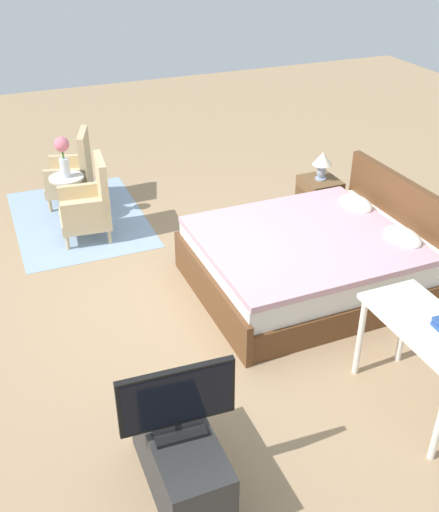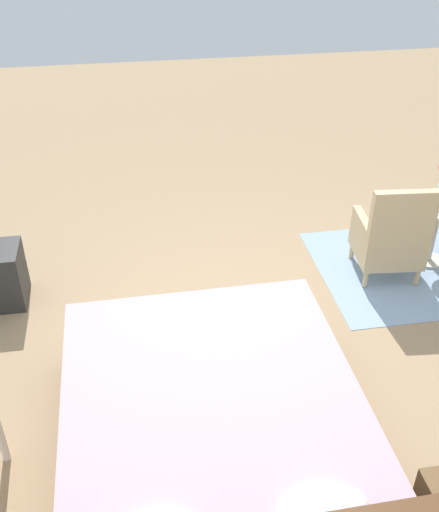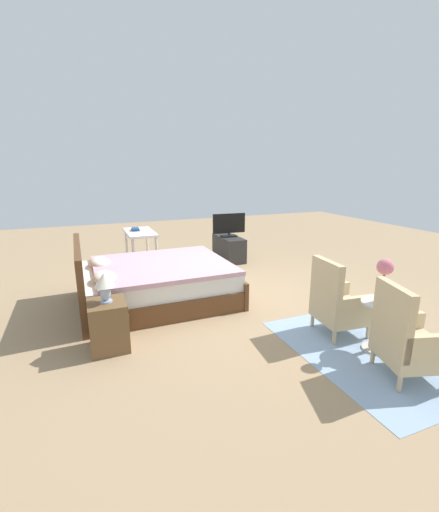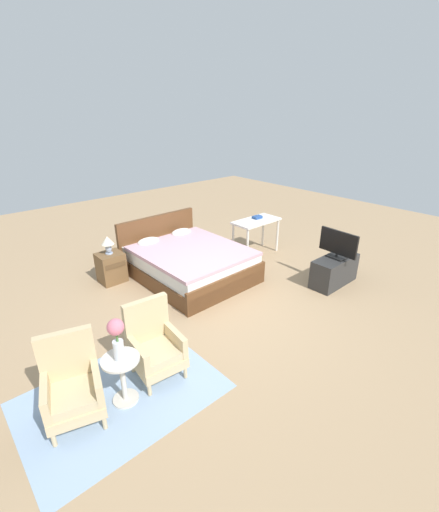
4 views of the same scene
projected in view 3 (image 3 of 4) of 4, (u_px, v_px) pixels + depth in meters
name	position (u px, v px, depth m)	size (l,w,h in m)	color
ground_plane	(230.00, 296.00, 5.35)	(16.00, 16.00, 0.00)	#A38460
floor_rug	(369.00, 351.00, 3.75)	(2.10, 1.50, 0.01)	#8EA8C6
bed	(154.00, 282.00, 5.08)	(1.78, 2.19, 0.96)	brown
armchair_by_window_left	(406.00, 340.00, 3.22)	(0.67, 0.67, 0.92)	#CCB284
armchair_by_window_right	(337.00, 304.00, 4.07)	(0.59, 0.59, 0.92)	#CCB284
side_table	(378.00, 320.00, 3.70)	(0.40, 0.40, 0.56)	beige
flower_vase	(384.00, 276.00, 3.57)	(0.17, 0.17, 0.48)	silver
nightstand	(108.00, 325.00, 3.76)	(0.44, 0.41, 0.55)	brown
table_lamp	(105.00, 283.00, 3.63)	(0.22, 0.22, 0.33)	#9EADC6
tv_stand	(229.00, 248.00, 7.40)	(0.96, 0.40, 0.51)	#2D2D2D
tv_flatscreen	(229.00, 225.00, 7.27)	(0.22, 0.72, 0.50)	black
vanity_desk	(140.00, 237.00, 6.58)	(1.04, 0.52, 0.76)	silver
book_stack	(135.00, 229.00, 6.61)	(0.21, 0.16, 0.06)	#284C8E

